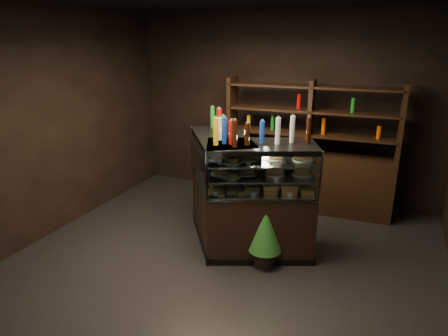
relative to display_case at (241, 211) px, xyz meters
The scene contains 7 objects.
ground 0.72m from the display_case, 92.22° to the right, with size 5.00×5.00×0.00m, color black.
room_shell 1.56m from the display_case, 92.22° to the right, with size 5.02×5.02×3.01m.
display_case is the anchor object (origin of this frame).
food_display 0.59m from the display_case, 106.28° to the right, with size 1.58×1.07×0.44m.
bottles_top 1.08m from the display_case, 73.72° to the left, with size 1.41×0.93×0.30m.
potted_conifer 0.54m from the display_case, 37.16° to the right, with size 0.39×0.39×0.84m.
back_shelving 1.61m from the display_case, 70.96° to the left, with size 2.54×0.52×2.00m.
Camera 1 is at (1.63, -3.81, 2.58)m, focal length 32.00 mm.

